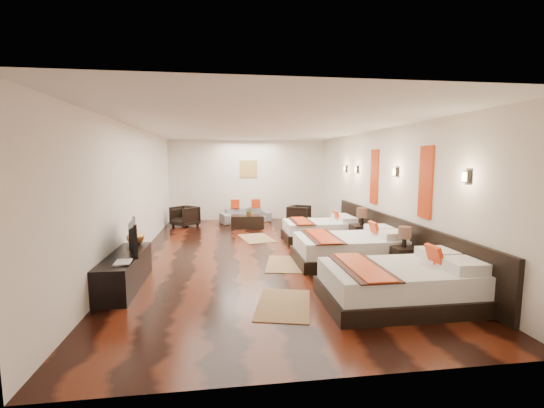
{
  "coord_description": "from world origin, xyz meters",
  "views": [
    {
      "loc": [
        -0.85,
        -7.82,
        2.09
      ],
      "look_at": [
        0.22,
        0.14,
        1.1
      ],
      "focal_mm": 23.43,
      "sensor_mm": 36.0,
      "label": 1
    }
  ],
  "objects": [
    {
      "name": "floor",
      "position": [
        0.0,
        0.0,
        0.0
      ],
      "size": [
        5.5,
        9.5,
        0.01
      ],
      "primitive_type": "cube",
      "color": "black",
      "rests_on": "ground"
    },
    {
      "name": "ceiling",
      "position": [
        0.0,
        0.0,
        2.8
      ],
      "size": [
        5.5,
        9.5,
        0.01
      ],
      "primitive_type": "cube",
      "color": "white",
      "rests_on": "floor"
    },
    {
      "name": "back_wall",
      "position": [
        0.0,
        4.75,
        1.4
      ],
      "size": [
        5.5,
        0.01,
        2.8
      ],
      "primitive_type": "cube",
      "color": "silver",
      "rests_on": "floor"
    },
    {
      "name": "left_wall",
      "position": [
        -2.75,
        0.0,
        1.4
      ],
      "size": [
        0.01,
        9.5,
        2.8
      ],
      "primitive_type": "cube",
      "color": "silver",
      "rests_on": "floor"
    },
    {
      "name": "right_wall",
      "position": [
        2.75,
        0.0,
        1.4
      ],
      "size": [
        0.01,
        9.5,
        2.8
      ],
      "primitive_type": "cube",
      "color": "silver",
      "rests_on": "floor"
    },
    {
      "name": "headboard_panel",
      "position": [
        2.71,
        -0.8,
        0.45
      ],
      "size": [
        0.08,
        6.6,
        0.9
      ],
      "primitive_type": "cube",
      "color": "black",
      "rests_on": "floor"
    },
    {
      "name": "bed_near",
      "position": [
        1.7,
        -3.11,
        0.29
      ],
      "size": [
        2.24,
        1.41,
        0.86
      ],
      "color": "black",
      "rests_on": "floor"
    },
    {
      "name": "bed_mid",
      "position": [
        1.7,
        -1.01,
        0.29
      ],
      "size": [
        2.22,
        1.39,
        0.85
      ],
      "color": "black",
      "rests_on": "floor"
    },
    {
      "name": "bed_far",
      "position": [
        1.69,
        1.26,
        0.25
      ],
      "size": [
        1.95,
        1.22,
        0.74
      ],
      "color": "black",
      "rests_on": "floor"
    },
    {
      "name": "nightstand_a",
      "position": [
        2.44,
        -1.77,
        0.31
      ],
      "size": [
        0.44,
        0.44,
        0.88
      ],
      "color": "black",
      "rests_on": "floor"
    },
    {
      "name": "nightstand_b",
      "position": [
        2.45,
        0.3,
        0.33
      ],
      "size": [
        0.48,
        0.48,
        0.95
      ],
      "color": "black",
      "rests_on": "floor"
    },
    {
      "name": "jute_mat_near",
      "position": [
        -0.02,
        -2.95,
        0.01
      ],
      "size": [
        1.01,
        1.34,
        0.01
      ],
      "primitive_type": "cube",
      "rotation": [
        0.0,
        0.0,
        -0.24
      ],
      "color": "#97744C",
      "rests_on": "floor"
    },
    {
      "name": "jute_mat_mid",
      "position": [
        0.36,
        -0.95,
        0.01
      ],
      "size": [
        0.98,
        1.33,
        0.01
      ],
      "primitive_type": "cube",
      "rotation": [
        0.0,
        0.0,
        -0.2
      ],
      "color": "#97744C",
      "rests_on": "floor"
    },
    {
      "name": "jute_mat_far",
      "position": [
        -0.01,
        1.53,
        0.01
      ],
      "size": [
        0.98,
        1.33,
        0.01
      ],
      "primitive_type": "cube",
      "rotation": [
        0.0,
        0.0,
        0.21
      ],
      "color": "#97744C",
      "rests_on": "floor"
    },
    {
      "name": "tv_console",
      "position": [
        -2.5,
        -1.89,
        0.28
      ],
      "size": [
        0.5,
        1.8,
        0.55
      ],
      "primitive_type": "cube",
      "color": "black",
      "rests_on": "floor"
    },
    {
      "name": "tv",
      "position": [
        -2.45,
        -1.76,
        0.82
      ],
      "size": [
        0.36,
        0.95,
        0.54
      ],
      "primitive_type": "imported",
      "rotation": [
        0.0,
        0.0,
        1.83
      ],
      "color": "black",
      "rests_on": "tv_console"
    },
    {
      "name": "book",
      "position": [
        -2.5,
        -2.4,
        0.57
      ],
      "size": [
        0.26,
        0.33,
        0.03
      ],
      "primitive_type": "imported",
      "rotation": [
        0.0,
        0.0,
        0.07
      ],
      "color": "black",
      "rests_on": "tv_console"
    },
    {
      "name": "figurine",
      "position": [
        -2.5,
        -1.11,
        0.71
      ],
      "size": [
        0.37,
        0.37,
        0.32
      ],
      "primitive_type": "imported",
      "rotation": [
        0.0,
        0.0,
        0.23
      ],
      "color": "brown",
      "rests_on": "tv_console"
    },
    {
      "name": "sofa",
      "position": [
        -0.15,
        4.08,
        0.24
      ],
      "size": [
        1.79,
        1.1,
        0.49
      ],
      "primitive_type": "imported",
      "rotation": [
        0.0,
        0.0,
        0.29
      ],
      "color": "gray",
      "rests_on": "floor"
    },
    {
      "name": "armchair_left",
      "position": [
        -2.11,
        3.57,
        0.32
      ],
      "size": [
        0.99,
        0.99,
        0.65
      ],
      "primitive_type": "imported",
      "rotation": [
        0.0,
        0.0,
        -0.77
      ],
      "color": "black",
      "rests_on": "floor"
    },
    {
      "name": "armchair_right",
      "position": [
        1.57,
        3.42,
        0.32
      ],
      "size": [
        0.92,
        0.91,
        0.63
      ],
      "primitive_type": "imported",
      "rotation": [
        0.0,
        0.0,
        1.11
      ],
      "color": "black",
      "rests_on": "floor"
    },
    {
      "name": "coffee_table",
      "position": [
        -0.15,
        3.03,
        0.2
      ],
      "size": [
        1.04,
        0.58,
        0.4
      ],
      "primitive_type": "cube",
      "rotation": [
        0.0,
        0.0,
        -0.08
      ],
      "color": "black",
      "rests_on": "floor"
    },
    {
      "name": "table_plant",
      "position": [
        -0.11,
        2.97,
        0.54
      ],
      "size": [
        0.28,
        0.25,
        0.28
      ],
      "primitive_type": "imported",
      "rotation": [
        0.0,
        0.0,
        -0.11
      ],
      "color": "#23581D",
      "rests_on": "coffee_table"
    },
    {
      "name": "orange_panel_a",
      "position": [
        2.73,
        -1.9,
        1.7
      ],
      "size": [
        0.04,
        0.4,
        1.3
      ],
      "primitive_type": "cube",
      "color": "#D86014",
      "rests_on": "right_wall"
    },
    {
      "name": "orange_panel_b",
      "position": [
        2.73,
        0.3,
        1.7
      ],
      "size": [
        0.04,
        0.4,
        1.3
      ],
      "primitive_type": "cube",
      "color": "#D86014",
      "rests_on": "right_wall"
    },
    {
      "name": "sconce_near",
      "position": [
        2.7,
        -3.0,
        1.85
      ],
      "size": [
        0.07,
        0.12,
        0.18
      ],
      "color": "black",
      "rests_on": "right_wall"
    },
    {
      "name": "sconce_mid",
      "position": [
        2.7,
        -0.8,
        1.85
      ],
      "size": [
        0.07,
        0.12,
        0.18
      ],
      "color": "black",
      "rests_on": "right_wall"
    },
    {
      "name": "sconce_far",
      "position": [
        2.7,
        1.4,
        1.85
      ],
      "size": [
        0.07,
        0.12,
        0.18
      ],
      "color": "black",
      "rests_on": "right_wall"
    },
    {
      "name": "sconce_lounge",
      "position": [
        2.7,
        2.3,
        1.85
      ],
      "size": [
        0.07,
        0.12,
        0.18
      ],
      "color": "black",
      "rests_on": "right_wall"
    },
    {
      "name": "gold_artwork",
      "position": [
        0.0,
        4.73,
        1.8
      ],
      "size": [
        0.6,
        0.04,
        0.6
      ],
      "primitive_type": "cube",
      "color": "#AD873F",
      "rests_on": "back_wall"
    }
  ]
}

